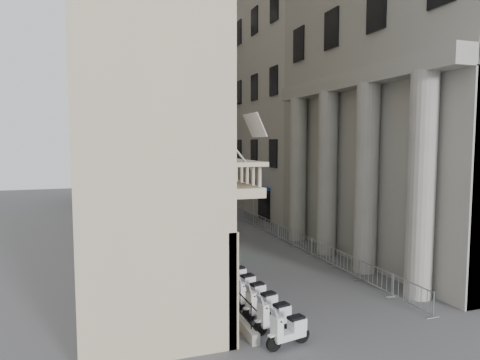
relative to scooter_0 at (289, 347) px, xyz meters
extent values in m
cube|color=#AAA7A1|center=(3.27, 44.39, 15.00)|extent=(22.00, 10.00, 30.00)
cylinder|color=white|center=(-0.55, 24.29, 1.05)|extent=(0.06, 0.06, 2.10)
cylinder|color=white|center=(2.11, 24.29, 1.05)|extent=(0.06, 0.06, 2.10)
cylinder|color=white|center=(-0.55, 26.96, 1.05)|extent=(0.06, 0.06, 2.10)
cylinder|color=white|center=(2.11, 26.96, 1.05)|extent=(0.06, 0.06, 2.10)
cube|color=white|center=(0.78, 25.62, 2.14)|extent=(2.86, 2.86, 0.11)
cone|color=white|center=(0.78, 25.62, 2.62)|extent=(3.81, 3.81, 0.95)
cylinder|color=gray|center=(-0.28, 18.10, 4.17)|extent=(0.16, 0.16, 8.35)
cylinder|color=gray|center=(0.90, 17.69, 8.35)|extent=(2.41, 0.93, 0.12)
cube|color=gray|center=(1.99, 17.32, 8.29)|extent=(0.57, 0.39, 0.16)
cube|color=black|center=(0.77, 10.67, 0.89)|extent=(0.51, 0.88, 1.78)
cube|color=#19E54C|center=(0.90, 10.72, 1.09)|extent=(0.24, 0.62, 0.99)
imported|color=#0F0D35|center=(2.53, 21.45, 0.82)|extent=(0.67, 0.51, 1.64)
imported|color=black|center=(6.27, 25.64, 0.94)|extent=(1.15, 1.07, 1.89)
imported|color=black|center=(3.08, 29.96, 0.83)|extent=(0.84, 0.57, 1.66)
camera|label=1|loc=(-6.13, -12.70, 6.96)|focal=32.00mm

